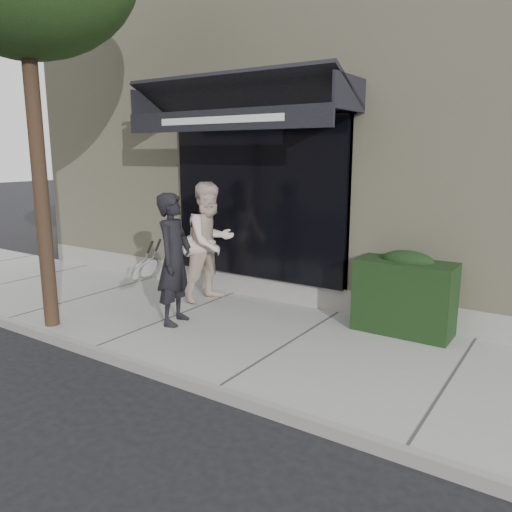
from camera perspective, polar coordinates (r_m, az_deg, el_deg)
The scene contains 7 objects.
ground at distance 6.67m, azimuth 3.88°, elevation -10.76°, with size 80.00×80.00×0.00m, color black.
sidewalk at distance 6.65m, azimuth 3.88°, elevation -10.29°, with size 20.00×3.00×0.12m, color #9A9B95.
curb at distance 5.47m, azimuth -4.52°, elevation -15.25°, with size 20.00×0.10×0.14m, color gray.
building_facade at distance 10.76m, azimuth 17.61°, elevation 12.19°, with size 14.30×8.04×5.64m.
hedge at distance 7.15m, azimuth 16.72°, elevation -4.12°, with size 1.30×0.70×1.14m.
pedestrian_front at distance 7.18m, azimuth -9.35°, elevation -0.38°, with size 0.77×0.88×1.89m.
pedestrian_back at distance 8.25m, azimuth -5.25°, elevation 1.60°, with size 0.92×1.09×1.97m.
Camera 1 is at (3.04, -5.37, 2.55)m, focal length 35.00 mm.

